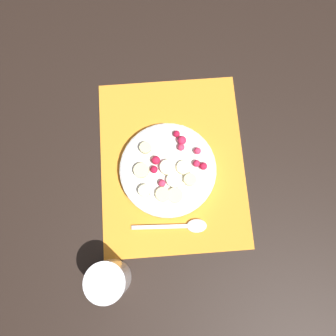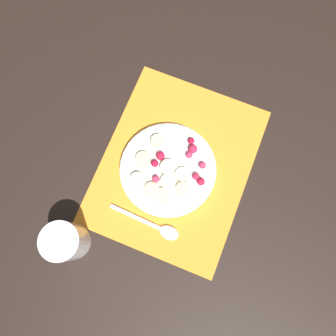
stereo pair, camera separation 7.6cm
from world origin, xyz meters
The scene contains 5 objects.
ground_plane centered at (0.00, 0.00, 0.00)m, with size 3.00×3.00×0.00m, color black.
placemat centered at (0.00, 0.00, 0.00)m, with size 0.44×0.35×0.01m.
fruit_bowl centered at (0.02, -0.01, 0.02)m, with size 0.23×0.23×0.05m.
spoon centered at (0.15, 0.02, 0.01)m, with size 0.03×0.18×0.01m.
drinking_glass centered at (0.26, -0.15, 0.05)m, with size 0.08×0.08×0.11m.
Camera 1 is at (0.19, -0.02, 0.78)m, focal length 35.00 mm.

